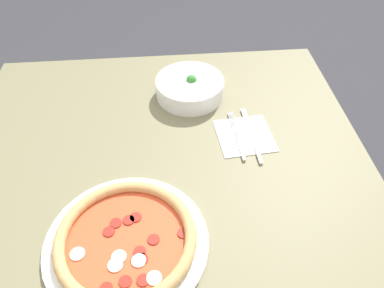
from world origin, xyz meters
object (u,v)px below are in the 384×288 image
(bowl, at_px, (190,87))
(fork, at_px, (237,136))
(knife, at_px, (252,137))
(pizza, at_px, (126,240))

(bowl, xyz_separation_m, fork, (0.11, -0.20, -0.03))
(bowl, height_order, knife, bowl)
(fork, bearing_deg, bowl, 28.06)
(pizza, height_order, fork, pizza)
(pizza, distance_m, bowl, 0.54)
(bowl, relative_size, fork, 1.09)
(fork, xyz_separation_m, knife, (0.04, -0.01, -0.00))
(fork, height_order, knife, same)
(pizza, relative_size, knife, 1.60)
(fork, bearing_deg, knife, -102.32)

